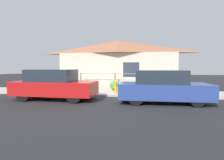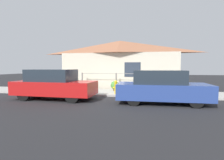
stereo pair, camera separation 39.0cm
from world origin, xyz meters
name	(u,v)px [view 2 (the right image)]	position (x,y,z in m)	size (l,w,h in m)	color
ground_plane	(109,97)	(0.00, 0.00, 0.00)	(60.00, 60.00, 0.00)	#262628
sidewalk	(113,93)	(0.00, 1.19, 0.05)	(24.00, 2.38, 0.10)	#B2AFA8
house	(120,50)	(0.00, 3.75, 2.90)	(8.77, 2.23, 3.61)	beige
fence	(116,80)	(0.00, 2.23, 0.73)	(4.90, 0.10, 1.13)	gray
car_left	(54,84)	(-2.58, -1.25, 0.75)	(4.08, 1.72, 1.51)	red
car_right	(161,87)	(2.64, -1.26, 0.72)	(4.01, 1.77, 1.48)	#2D4793
fire_hydrant	(116,87)	(0.30, 0.33, 0.51)	(0.35, 0.16, 0.78)	yellow
potted_plant_near_hydrant	(115,85)	(-0.02, 1.81, 0.44)	(0.54, 0.54, 0.62)	brown
potted_plant_by_fence	(86,85)	(-1.95, 1.81, 0.43)	(0.43, 0.43, 0.58)	brown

